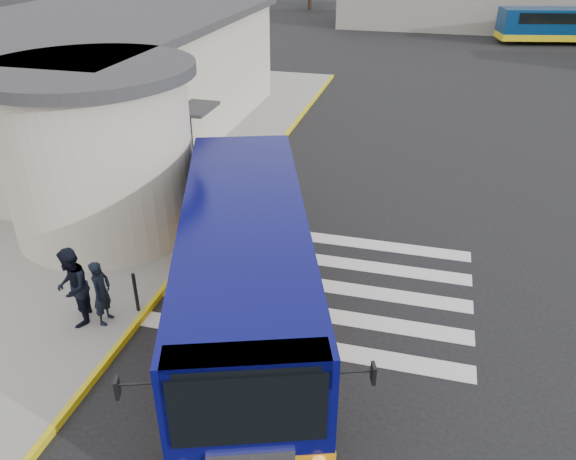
% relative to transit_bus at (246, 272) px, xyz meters
% --- Properties ---
extents(ground, '(140.00, 140.00, 0.00)m').
position_rel_transit_bus_xyz_m(ground, '(1.63, 2.68, -1.37)').
color(ground, black).
rests_on(ground, ground).
extents(sidewalk, '(10.00, 34.00, 0.15)m').
position_rel_transit_bus_xyz_m(sidewalk, '(-7.37, 6.68, -1.30)').
color(sidewalk, gray).
rests_on(sidewalk, ground).
extents(curb_strip, '(0.12, 34.00, 0.16)m').
position_rel_transit_bus_xyz_m(curb_strip, '(-2.42, 6.68, -1.29)').
color(curb_strip, yellow).
rests_on(curb_strip, ground).
extents(station_building, '(12.70, 18.70, 4.80)m').
position_rel_transit_bus_xyz_m(station_building, '(-9.21, 9.59, 1.19)').
color(station_building, beige).
rests_on(station_building, ground).
extents(crosswalk, '(8.00, 5.35, 0.01)m').
position_rel_transit_bus_xyz_m(crosswalk, '(1.13, 1.88, -1.37)').
color(crosswalk, silver).
rests_on(crosswalk, ground).
extents(depot_building, '(26.40, 8.40, 4.20)m').
position_rel_transit_bus_xyz_m(depot_building, '(7.63, 44.68, 0.73)').
color(depot_building, gray).
rests_on(depot_building, ground).
extents(transit_bus, '(6.07, 10.43, 2.87)m').
position_rel_transit_bus_xyz_m(transit_bus, '(0.00, 0.00, 0.00)').
color(transit_bus, '#070854').
rests_on(transit_bus, ground).
extents(pedestrian_a, '(0.40, 0.59, 1.57)m').
position_rel_transit_bus_xyz_m(pedestrian_a, '(-3.08, -0.98, -0.44)').
color(pedestrian_a, black).
rests_on(pedestrian_a, sidewalk).
extents(pedestrian_b, '(1.04, 1.14, 1.90)m').
position_rel_transit_bus_xyz_m(pedestrian_b, '(-3.67, -1.16, -0.28)').
color(pedestrian_b, black).
rests_on(pedestrian_b, sidewalk).
extents(bollard, '(0.08, 0.08, 1.03)m').
position_rel_transit_bus_xyz_m(bollard, '(-2.57, -0.44, -0.71)').
color(bollard, black).
rests_on(bollard, sidewalk).
extents(far_bus_a, '(8.85, 4.12, 2.20)m').
position_rel_transit_bus_xyz_m(far_bus_a, '(12.01, 38.40, 0.06)').
color(far_bus_a, navy).
rests_on(far_bus_a, ground).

